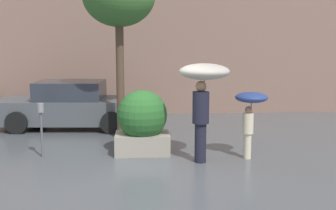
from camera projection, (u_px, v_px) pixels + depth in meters
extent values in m
plane|color=#51565B|center=(135.00, 169.00, 8.44)|extent=(40.00, 40.00, 0.00)
cube|color=#8C6B5B|center=(137.00, 27.00, 14.39)|extent=(18.00, 0.30, 6.00)
cube|color=#9E9384|center=(142.00, 143.00, 9.61)|extent=(1.23, 0.83, 0.46)
sphere|color=#286028|center=(142.00, 115.00, 9.51)|extent=(1.13, 1.13, 1.13)
cylinder|color=#1E1E2D|center=(200.00, 143.00, 8.88)|extent=(0.25, 0.25, 0.84)
cylinder|color=#1E1E2D|center=(201.00, 108.00, 8.76)|extent=(0.35, 0.35, 0.67)
sphere|color=#997056|center=(201.00, 86.00, 8.69)|extent=(0.23, 0.23, 0.23)
cylinder|color=#4C4C51|center=(204.00, 88.00, 8.84)|extent=(0.02, 0.02, 0.71)
ellipsoid|color=beige|center=(204.00, 72.00, 8.78)|extent=(1.06, 1.06, 0.34)
cylinder|color=beige|center=(247.00, 146.00, 9.17)|extent=(0.16, 0.16, 0.56)
cylinder|color=beige|center=(248.00, 123.00, 9.09)|extent=(0.23, 0.23, 0.44)
sphere|color=#997056|center=(248.00, 110.00, 9.05)|extent=(0.15, 0.15, 0.15)
cylinder|color=#4C4C51|center=(251.00, 110.00, 9.12)|extent=(0.02, 0.02, 0.53)
ellipsoid|color=navy|center=(251.00, 97.00, 9.08)|extent=(0.71, 0.71, 0.23)
cube|color=#4C5156|center=(71.00, 110.00, 12.44)|extent=(4.33, 2.00, 0.68)
cube|color=#2D333D|center=(70.00, 90.00, 12.35)|extent=(1.99, 1.59, 0.53)
cylinder|color=black|center=(17.00, 123.00, 11.61)|extent=(0.63, 0.26, 0.62)
cylinder|color=black|center=(36.00, 112.00, 13.33)|extent=(0.63, 0.26, 0.62)
cylinder|color=black|center=(112.00, 123.00, 11.61)|extent=(0.63, 0.26, 0.62)
cylinder|color=black|center=(119.00, 112.00, 13.33)|extent=(0.63, 0.26, 0.62)
cylinder|color=brown|center=(120.00, 78.00, 10.89)|extent=(0.21, 0.21, 3.17)
cylinder|color=#595B60|center=(42.00, 135.00, 9.23)|extent=(0.05, 0.05, 1.01)
cylinder|color=gray|center=(40.00, 108.00, 9.14)|extent=(0.14, 0.14, 0.20)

